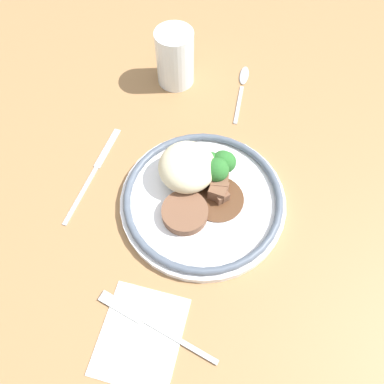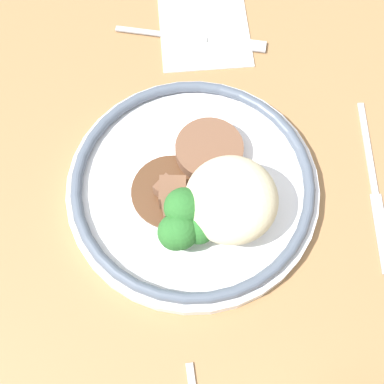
# 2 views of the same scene
# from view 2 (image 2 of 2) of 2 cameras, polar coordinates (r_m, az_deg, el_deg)

# --- Properties ---
(ground_plane) EXTENTS (8.00, 8.00, 0.00)m
(ground_plane) POSITION_cam_2_polar(r_m,az_deg,el_deg) (0.61, 1.40, -2.96)
(ground_plane) COLOR tan
(dining_table) EXTENTS (1.41, 1.22, 0.04)m
(dining_table) POSITION_cam_2_polar(r_m,az_deg,el_deg) (0.59, 1.45, -2.18)
(dining_table) COLOR olive
(dining_table) RESTS_ON ground
(napkin) EXTENTS (0.14, 0.12, 0.00)m
(napkin) POSITION_cam_2_polar(r_m,az_deg,el_deg) (0.70, 1.30, 17.10)
(napkin) COLOR silver
(napkin) RESTS_ON dining_table
(plate) EXTENTS (0.27, 0.27, 0.08)m
(plate) POSITION_cam_2_polar(r_m,az_deg,el_deg) (0.56, 0.81, 0.20)
(plate) COLOR white
(plate) RESTS_ON dining_table
(fork) EXTENTS (0.06, 0.18, 0.00)m
(fork) POSITION_cam_2_polar(r_m,az_deg,el_deg) (0.69, 1.44, 15.95)
(fork) COLOR #ADADB2
(fork) RESTS_ON napkin
(knife) EXTENTS (0.21, 0.03, 0.00)m
(knife) POSITION_cam_2_polar(r_m,az_deg,el_deg) (0.61, 18.89, 0.26)
(knife) COLOR #ADADB2
(knife) RESTS_ON dining_table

